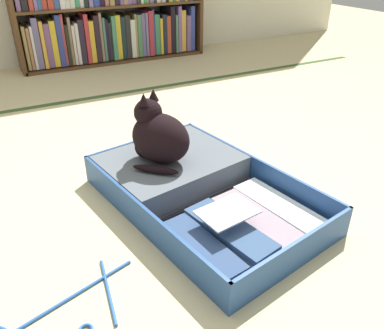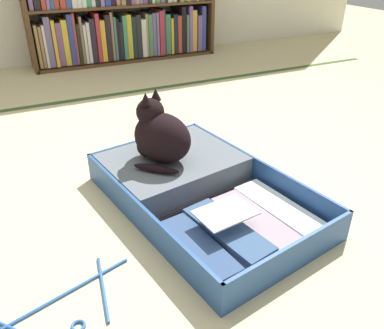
% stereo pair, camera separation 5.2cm
% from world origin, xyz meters
% --- Properties ---
extents(ground_plane, '(10.00, 10.00, 0.00)m').
position_xyz_m(ground_plane, '(0.00, 0.00, 0.00)').
color(ground_plane, '#CBBB8B').
extents(tatami_border, '(4.80, 0.05, 0.00)m').
position_xyz_m(tatami_border, '(0.00, 1.38, 0.00)').
color(tatami_border, '#345327').
rests_on(tatami_border, ground_plane).
extents(bookshelf, '(1.58, 0.29, 0.91)m').
position_xyz_m(bookshelf, '(0.53, 2.24, 0.43)').
color(bookshelf, '#52341C').
rests_on(bookshelf, ground_plane).
extents(open_suitcase, '(0.72, 0.99, 0.12)m').
position_xyz_m(open_suitcase, '(0.11, 0.04, 0.05)').
color(open_suitcase, '#264B86').
rests_on(open_suitcase, ground_plane).
extents(black_cat, '(0.28, 0.31, 0.29)m').
position_xyz_m(black_cat, '(0.04, 0.17, 0.23)').
color(black_cat, black).
rests_on(black_cat, open_suitcase).
extents(clothes_hanger, '(0.46, 0.30, 0.01)m').
position_xyz_m(clothes_hanger, '(-0.45, -0.32, 0.01)').
color(clothes_hanger, '#29579C').
rests_on(clothes_hanger, ground_plane).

